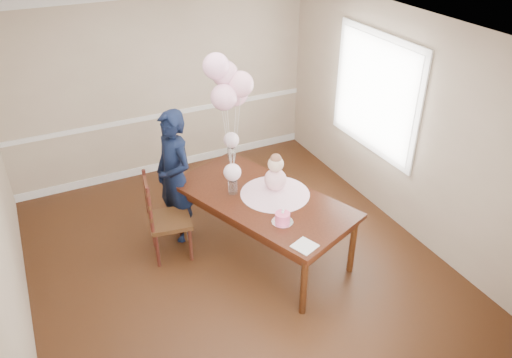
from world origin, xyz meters
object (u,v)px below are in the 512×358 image
object	(u,v)px
dining_chair_seat	(170,220)
woman	(175,177)
dining_table_top	(262,199)
birthday_cake	(283,218)

from	to	relation	value
dining_chair_seat	woman	bearing A→B (deg)	68.46
dining_chair_seat	woman	xyz separation A→B (m)	(0.20, 0.33, 0.36)
dining_table_top	birthday_cake	bearing A→B (deg)	-113.96
birthday_cake	woman	bearing A→B (deg)	119.95
dining_chair_seat	dining_table_top	bearing A→B (deg)	-15.76
dining_table_top	birthday_cake	size ratio (longest dim) A/B	13.33
dining_chair_seat	woman	world-z (taller)	woman
birthday_cake	woman	xyz separation A→B (m)	(-0.75, 1.31, -0.01)
dining_chair_seat	woman	distance (m)	0.53
woman	birthday_cake	bearing A→B (deg)	15.32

